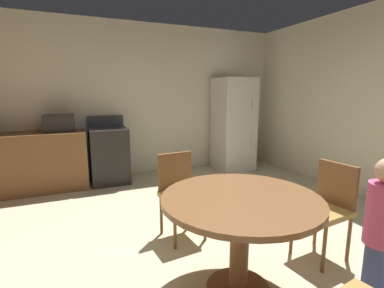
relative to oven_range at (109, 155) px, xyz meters
The scene contains 10 objects.
ground_plane 2.87m from the oven_range, 79.87° to the right, with size 14.00×14.00×0.00m, color beige.
wall_back 1.09m from the oven_range, 38.51° to the left, with size 5.94×0.12×2.70m, color beige.
kitchen_counter 1.26m from the oven_range, behind, with size 1.82×0.60×0.90m, color brown.
oven_range is the anchor object (origin of this frame).
refrigerator 2.39m from the oven_range, ahead, with size 0.68×0.68×1.76m.
microwave 0.91m from the oven_range, behind, with size 0.44×0.32×0.26m, color black.
dining_table 3.18m from the oven_range, 79.86° to the right, with size 1.16×1.16×0.76m.
chair_north 2.18m from the oven_range, 77.90° to the right, with size 0.44×0.44×0.87m.
chair_east 3.40m from the oven_range, 62.81° to the right, with size 0.44×0.44×0.87m.
person_child 3.89m from the oven_range, 70.16° to the right, with size 0.31×0.31×1.09m.
Camera 1 is at (-1.02, -1.97, 1.50)m, focal length 26.40 mm.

